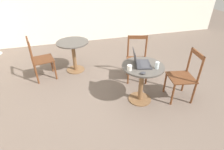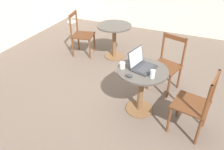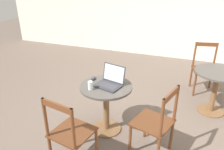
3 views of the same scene
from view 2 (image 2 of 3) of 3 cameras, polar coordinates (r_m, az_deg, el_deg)
The scene contains 10 objects.
ground_plane at distance 3.60m, azimuth 3.72°, elevation -6.28°, with size 16.00×16.00×0.00m, color #66564C.
cafe_table_near at distance 3.11m, azimuth 7.75°, elevation -1.55°, with size 0.71×0.71×0.71m.
cafe_table_mid at distance 4.62m, azimuth 0.60°, elevation 10.70°, with size 0.71×0.71×0.71m.
chair_near_right at distance 3.72m, azimuth 14.18°, elevation 2.60°, with size 0.53×0.53×0.92m.
chair_near_front at distance 2.98m, azimuth 20.82°, elevation -7.24°, with size 0.50×0.50×0.92m.
chair_mid_back at distance 4.83m, azimuth -8.10°, elevation 10.44°, with size 0.51×0.51×0.92m.
laptop at distance 3.02m, azimuth 7.71°, elevation 2.76°, with size 0.40×0.37×0.26m.
mouse at distance 2.83m, azimuth 4.41°, elevation -0.14°, with size 0.06×0.10×0.03m.
mug at distance 2.99m, azimuth 2.81°, elevation 2.53°, with size 0.11×0.08×0.09m.
drinking_glass at distance 2.82m, azimuth 10.54°, elevation 0.23°, with size 0.06×0.06×0.11m.
Camera 2 is at (-2.65, -0.90, 2.27)m, focal length 35.00 mm.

